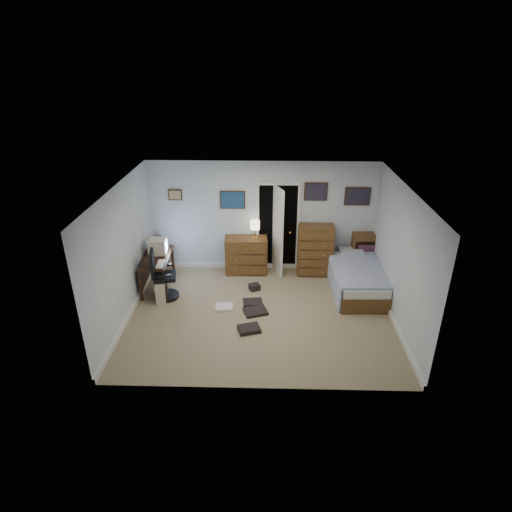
{
  "coord_description": "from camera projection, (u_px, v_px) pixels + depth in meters",
  "views": [
    {
      "loc": [
        0.11,
        -6.93,
        4.56
      ],
      "look_at": [
        -0.09,
        0.3,
        1.1
      ],
      "focal_mm": 30.0,
      "sensor_mm": 36.0,
      "label": 1
    }
  ],
  "objects": [
    {
      "name": "table_lamp",
      "position": [
        255.0,
        226.0,
        9.33
      ],
      "size": [
        0.22,
        0.22,
        0.41
      ],
      "rotation": [
        0.0,
        0.0,
        0.06
      ],
      "color": "gold",
      "rests_on": "low_dresser"
    },
    {
      "name": "tall_dresser",
      "position": [
        315.0,
        250.0,
        9.52
      ],
      "size": [
        0.8,
        0.49,
        1.14
      ],
      "primitive_type": "cube",
      "rotation": [
        0.0,
        0.0,
        -0.04
      ],
      "color": "brown",
      "rests_on": "floor"
    },
    {
      "name": "wall_posters",
      "position": [
        289.0,
        196.0,
        9.23
      ],
      "size": [
        4.38,
        0.04,
        0.6
      ],
      "color": "#331E11",
      "rests_on": "floor"
    },
    {
      "name": "low_dresser",
      "position": [
        246.0,
        255.0,
        9.65
      ],
      "size": [
        0.96,
        0.52,
        0.83
      ],
      "primitive_type": "cube",
      "rotation": [
        0.0,
        0.0,
        0.06
      ],
      "color": "brown",
      "rests_on": "floor"
    },
    {
      "name": "floor_clutter",
      "position": [
        248.0,
        310.0,
        8.3
      ],
      "size": [
        1.06,
        1.79,
        0.13
      ],
      "rotation": [
        0.0,
        0.0,
        0.26
      ],
      "color": "black",
      "rests_on": "floor"
    },
    {
      "name": "floor",
      "position": [
        260.0,
        315.0,
        8.22
      ],
      "size": [
        5.0,
        4.0,
        0.02
      ],
      "primitive_type": "cube",
      "color": "tan",
      "rests_on": "ground"
    },
    {
      "name": "crt_monitor",
      "position": [
        158.0,
        246.0,
        8.96
      ],
      "size": [
        0.39,
        0.36,
        0.34
      ],
      "rotation": [
        0.0,
        0.0,
        0.07
      ],
      "color": "beige",
      "rests_on": "computer_desk"
    },
    {
      "name": "pc_tower",
      "position": [
        162.0,
        291.0,
        8.61
      ],
      "size": [
        0.22,
        0.41,
        0.42
      ],
      "rotation": [
        0.0,
        0.0,
        0.07
      ],
      "color": "beige",
      "rests_on": "floor"
    },
    {
      "name": "office_chair",
      "position": [
        162.0,
        280.0,
        8.62
      ],
      "size": [
        0.59,
        0.59,
        1.05
      ],
      "rotation": [
        0.0,
        0.0,
        0.17
      ],
      "color": "black",
      "rests_on": "floor"
    },
    {
      "name": "bed",
      "position": [
        356.0,
        278.0,
        8.93
      ],
      "size": [
        1.06,
        1.91,
        0.62
      ],
      "rotation": [
        0.0,
        0.0,
        0.03
      ],
      "color": "brown",
      "rests_on": "floor"
    },
    {
      "name": "computer_desk",
      "position": [
        153.0,
        264.0,
        8.96
      ],
      "size": [
        0.64,
        1.25,
        0.7
      ],
      "rotation": [
        0.0,
        0.0,
        0.07
      ],
      "color": "black",
      "rests_on": "floor"
    },
    {
      "name": "keyboard",
      "position": [
        161.0,
        264.0,
        8.57
      ],
      "size": [
        0.17,
        0.38,
        0.02
      ],
      "primitive_type": "cube",
      "rotation": [
        0.0,
        0.0,
        0.07
      ],
      "color": "beige",
      "rests_on": "computer_desk"
    },
    {
      "name": "doorway",
      "position": [
        277.0,
        223.0,
        9.82
      ],
      "size": [
        0.96,
        1.12,
        2.05
      ],
      "color": "black",
      "rests_on": "floor"
    },
    {
      "name": "media_stack",
      "position": [
        159.0,
        254.0,
        9.61
      ],
      "size": [
        0.19,
        0.19,
        0.89
      ],
      "primitive_type": "cube",
      "rotation": [
        0.0,
        0.0,
        0.06
      ],
      "color": "maroon",
      "rests_on": "floor"
    },
    {
      "name": "headboard_bookcase",
      "position": [
        375.0,
        252.0,
        9.62
      ],
      "size": [
        1.05,
        0.3,
        0.93
      ],
      "rotation": [
        0.0,
        0.0,
        0.04
      ],
      "color": "brown",
      "rests_on": "floor"
    }
  ]
}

